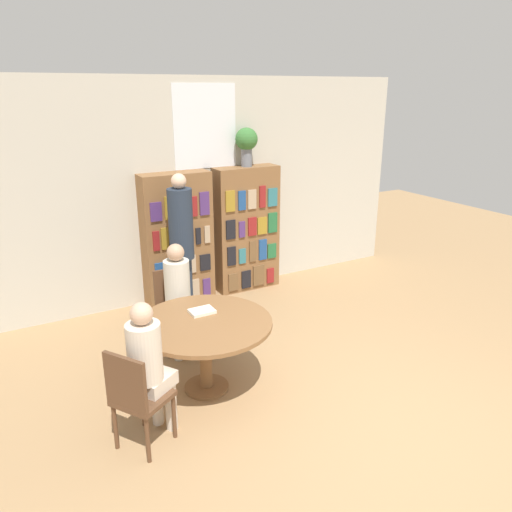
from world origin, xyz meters
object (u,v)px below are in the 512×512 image
object	(u,v)px
chair_near_camera	(136,395)
bookshelf_left	(178,240)
reading_table	(205,332)
seated_reader_right	(149,361)
bookshelf_right	(247,229)
flower_vase	(246,142)
librarian_standing	(181,231)
chair_left_side	(175,304)
seated_reader_left	(179,292)

from	to	relation	value
chair_near_camera	bookshelf_left	bearing A→B (deg)	120.15
reading_table	seated_reader_right	bearing A→B (deg)	-147.74
bookshelf_right	reading_table	world-z (taller)	bookshelf_right
bookshelf_left	seated_reader_right	distance (m)	2.88
bookshelf_right	flower_vase	world-z (taller)	flower_vase
reading_table	seated_reader_right	distance (m)	0.82
librarian_standing	bookshelf_left	bearing A→B (deg)	75.23
chair_left_side	seated_reader_right	xyz separation A→B (m)	(-0.75, -1.42, 0.21)
bookshelf_left	flower_vase	bearing A→B (deg)	0.25
reading_table	librarian_standing	world-z (taller)	librarian_standing
flower_vase	reading_table	world-z (taller)	flower_vase
bookshelf_left	chair_near_camera	bearing A→B (deg)	-117.59
flower_vase	reading_table	size ratio (longest dim) A/B	0.41
flower_vase	seated_reader_right	bearing A→B (deg)	-131.84
chair_near_camera	seated_reader_right	size ratio (longest dim) A/B	0.72
flower_vase	chair_left_side	size ratio (longest dim) A/B	0.58
bookshelf_right	chair_near_camera	distance (m)	3.66
bookshelf_right	chair_left_side	world-z (taller)	bookshelf_right
flower_vase	chair_left_side	bearing A→B (deg)	-143.24
chair_left_side	seated_reader_right	bearing A→B (deg)	65.88
bookshelf_left	reading_table	xyz separation A→B (m)	(-0.57, -2.16, -0.27)
chair_near_camera	seated_reader_right	xyz separation A→B (m)	(0.15, 0.09, 0.21)
bookshelf_left	chair_left_side	size ratio (longest dim) A/B	1.98
bookshelf_right	bookshelf_left	bearing A→B (deg)	179.98
flower_vase	seated_reader_right	world-z (taller)	flower_vase
bookshelf_left	chair_left_side	xyz separation A→B (m)	(-0.50, -1.17, -0.39)
chair_near_camera	seated_reader_right	bearing A→B (deg)	90.00
bookshelf_right	librarian_standing	distance (m)	1.32
flower_vase	librarian_standing	xyz separation A→B (m)	(-1.20, -0.51, -0.98)
librarian_standing	seated_reader_right	bearing A→B (deg)	-118.21
bookshelf_left	chair_near_camera	xyz separation A→B (m)	(-1.40, -2.68, -0.39)
bookshelf_right	chair_near_camera	xyz separation A→B (m)	(-2.46, -2.68, -0.39)
chair_near_camera	chair_left_side	size ratio (longest dim) A/B	1.00
flower_vase	seated_reader_left	distance (m)	2.51
seated_reader_right	chair_left_side	bearing A→B (deg)	119.88
bookshelf_right	reading_table	size ratio (longest dim) A/B	1.38
chair_near_camera	librarian_standing	xyz separation A→B (m)	(1.27, 2.18, 0.64)
flower_vase	reading_table	xyz separation A→B (m)	(-1.64, -2.16, -1.51)
reading_table	chair_left_side	xyz separation A→B (m)	(0.06, 0.99, -0.12)
reading_table	chair_left_side	size ratio (longest dim) A/B	1.43
chair_near_camera	librarian_standing	distance (m)	2.60
chair_near_camera	chair_left_side	distance (m)	1.76
reading_table	chair_left_side	bearing A→B (deg)	86.26
reading_table	chair_near_camera	xyz separation A→B (m)	(-0.84, -0.53, -0.12)
bookshelf_left	seated_reader_right	xyz separation A→B (m)	(-1.25, -2.59, -0.17)
seated_reader_left	librarian_standing	distance (m)	1.02
flower_vase	reading_table	bearing A→B (deg)	-127.14
chair_near_camera	seated_reader_left	xyz separation A→B (m)	(0.89, 1.34, 0.22)
reading_table	chair_near_camera	distance (m)	0.99
bookshelf_left	seated_reader_left	xyz separation A→B (m)	(-0.51, -1.35, -0.17)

